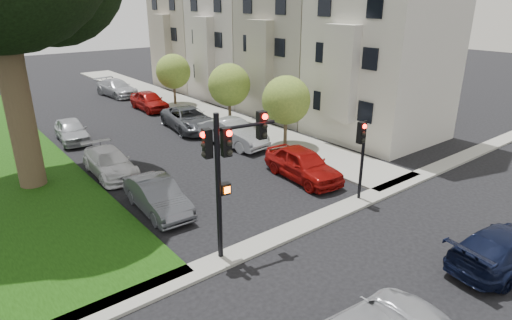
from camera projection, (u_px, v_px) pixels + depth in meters
ground at (341, 249)px, 15.65m from camera, size 140.00×140.00×0.00m
sidewalk_right at (181, 104)px, 37.16m from camera, size 3.50×44.00×0.12m
sidewalk_cross at (302, 226)px, 17.10m from camera, size 60.00×1.00×0.12m
house_a at (384, 28)px, 26.31m from camera, size 7.70×7.55×15.97m
house_b at (299, 23)px, 31.82m from camera, size 7.70×7.55×15.97m
house_c at (240, 19)px, 37.32m from camera, size 7.70×7.55×15.97m
house_d at (195, 17)px, 42.82m from camera, size 7.70×7.55×15.97m
small_tree_a at (286, 100)px, 25.51m from camera, size 2.92×2.92×4.38m
small_tree_b at (229, 85)px, 29.84m from camera, size 2.97×2.97×4.45m
small_tree_c at (173, 71)px, 35.87m from camera, size 2.90×2.90×4.34m
traffic_signal_main at (228, 159)px, 14.05m from camera, size 2.58×0.68×5.26m
traffic_signal_secondary at (362, 146)px, 18.44m from camera, size 0.47×0.38×3.74m
car_cross_far at (508, 248)px, 14.40m from camera, size 5.12×2.65×1.42m
car_parked_0 at (303, 164)px, 21.49m from camera, size 2.34×4.87×1.61m
car_parked_1 at (233, 133)px, 26.44m from camera, size 2.35×5.07×1.61m
car_parked_2 at (189, 119)px, 29.76m from camera, size 3.24×5.77×1.52m
car_parked_3 at (149, 101)px, 35.01m from camera, size 1.90×4.59×1.55m
car_parked_4 at (117, 88)px, 40.13m from camera, size 2.70×5.47×1.53m
car_parked_5 at (157, 196)px, 18.19m from camera, size 1.69×4.38×1.42m
car_parked_6 at (110, 163)px, 22.06m from camera, size 2.04×4.65×1.33m
car_parked_7 at (72, 130)px, 27.27m from camera, size 2.14×4.38×1.44m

